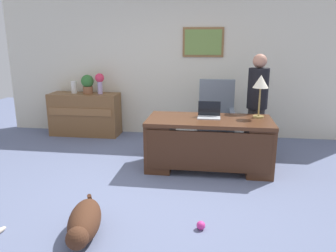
{
  "coord_description": "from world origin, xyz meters",
  "views": [
    {
      "loc": [
        0.66,
        -3.75,
        1.83
      ],
      "look_at": [
        0.08,
        0.3,
        0.75
      ],
      "focal_mm": 35.18,
      "sensor_mm": 36.0,
      "label": 1
    }
  ],
  "objects_px": {
    "laptop": "(209,114)",
    "potted_plant": "(87,83)",
    "credenza": "(85,114)",
    "desk_lamp": "(261,84)",
    "person_standing": "(257,105)",
    "dog_toy_ball": "(201,225)",
    "vase_with_flowers": "(100,81)",
    "desk": "(209,142)",
    "dog_lying": "(84,222)",
    "armchair": "(216,119)",
    "vase_empty": "(74,87)"
  },
  "relations": [
    {
      "from": "laptop",
      "to": "potted_plant",
      "type": "height_order",
      "value": "potted_plant"
    },
    {
      "from": "credenza",
      "to": "desk_lamp",
      "type": "height_order",
      "value": "desk_lamp"
    },
    {
      "from": "desk_lamp",
      "to": "laptop",
      "type": "bearing_deg",
      "value": -172.22
    },
    {
      "from": "person_standing",
      "to": "dog_toy_ball",
      "type": "xyz_separation_m",
      "value": [
        -0.76,
        -2.33,
        -0.79
      ]
    },
    {
      "from": "person_standing",
      "to": "laptop",
      "type": "height_order",
      "value": "person_standing"
    },
    {
      "from": "vase_with_flowers",
      "to": "person_standing",
      "type": "bearing_deg",
      "value": -14.79
    },
    {
      "from": "desk_lamp",
      "to": "potted_plant",
      "type": "distance_m",
      "value": 3.3
    },
    {
      "from": "vase_with_flowers",
      "to": "desk_lamp",
      "type": "bearing_deg",
      "value": -24.18
    },
    {
      "from": "desk",
      "to": "person_standing",
      "type": "relative_size",
      "value": 1.09
    },
    {
      "from": "desk",
      "to": "dog_lying",
      "type": "relative_size",
      "value": 2.04
    },
    {
      "from": "dog_toy_ball",
      "to": "desk_lamp",
      "type": "bearing_deg",
      "value": 68.31
    },
    {
      "from": "desk_lamp",
      "to": "vase_with_flowers",
      "type": "xyz_separation_m",
      "value": [
        -2.8,
        1.26,
        -0.15
      ]
    },
    {
      "from": "armchair",
      "to": "vase_with_flowers",
      "type": "relative_size",
      "value": 2.98
    },
    {
      "from": "desk",
      "to": "vase_empty",
      "type": "xyz_separation_m",
      "value": [
        -2.63,
        1.47,
        0.53
      ]
    },
    {
      "from": "laptop",
      "to": "vase_empty",
      "type": "bearing_deg",
      "value": 152.66
    },
    {
      "from": "dog_lying",
      "to": "vase_empty",
      "type": "distance_m",
      "value": 3.77
    },
    {
      "from": "armchair",
      "to": "vase_empty",
      "type": "relative_size",
      "value": 4.97
    },
    {
      "from": "credenza",
      "to": "armchair",
      "type": "height_order",
      "value": "armchair"
    },
    {
      "from": "credenza",
      "to": "potted_plant",
      "type": "distance_m",
      "value": 0.61
    },
    {
      "from": "credenza",
      "to": "dog_toy_ball",
      "type": "relative_size",
      "value": 15.22
    },
    {
      "from": "dog_lying",
      "to": "potted_plant",
      "type": "height_order",
      "value": "potted_plant"
    },
    {
      "from": "person_standing",
      "to": "vase_empty",
      "type": "distance_m",
      "value": 3.44
    },
    {
      "from": "laptop",
      "to": "dog_toy_ball",
      "type": "bearing_deg",
      "value": -90.74
    },
    {
      "from": "desk_lamp",
      "to": "potted_plant",
      "type": "xyz_separation_m",
      "value": [
        -3.04,
        1.26,
        -0.2
      ]
    },
    {
      "from": "person_standing",
      "to": "desk",
      "type": "bearing_deg",
      "value": -135.33
    },
    {
      "from": "dog_lying",
      "to": "vase_empty",
      "type": "bearing_deg",
      "value": 114.06
    },
    {
      "from": "armchair",
      "to": "dog_toy_ball",
      "type": "bearing_deg",
      "value": -92.84
    },
    {
      "from": "armchair",
      "to": "person_standing",
      "type": "relative_size",
      "value": 0.72
    },
    {
      "from": "dog_lying",
      "to": "desk_lamp",
      "type": "relative_size",
      "value": 1.42
    },
    {
      "from": "dog_lying",
      "to": "vase_with_flowers",
      "type": "height_order",
      "value": "vase_with_flowers"
    },
    {
      "from": "dog_lying",
      "to": "vase_with_flowers",
      "type": "distance_m",
      "value": 3.62
    },
    {
      "from": "dog_lying",
      "to": "desk_lamp",
      "type": "xyz_separation_m",
      "value": [
        1.82,
        2.11,
        1.06
      ]
    },
    {
      "from": "credenza",
      "to": "person_standing",
      "type": "height_order",
      "value": "person_standing"
    },
    {
      "from": "armchair",
      "to": "desk_lamp",
      "type": "bearing_deg",
      "value": -53.57
    },
    {
      "from": "desk_lamp",
      "to": "potted_plant",
      "type": "bearing_deg",
      "value": 157.57
    },
    {
      "from": "desk",
      "to": "dog_toy_ball",
      "type": "relative_size",
      "value": 20.04
    },
    {
      "from": "desk",
      "to": "laptop",
      "type": "distance_m",
      "value": 0.41
    },
    {
      "from": "laptop",
      "to": "dog_toy_ball",
      "type": "height_order",
      "value": "laptop"
    },
    {
      "from": "armchair",
      "to": "dog_toy_ball",
      "type": "distance_m",
      "value": 2.68
    },
    {
      "from": "desk",
      "to": "person_standing",
      "type": "distance_m",
      "value": 1.11
    },
    {
      "from": "desk",
      "to": "dog_lying",
      "type": "height_order",
      "value": "desk"
    },
    {
      "from": "dog_lying",
      "to": "desk_lamp",
      "type": "bearing_deg",
      "value": 49.23
    },
    {
      "from": "desk_lamp",
      "to": "vase_empty",
      "type": "distance_m",
      "value": 3.56
    },
    {
      "from": "person_standing",
      "to": "vase_with_flowers",
      "type": "xyz_separation_m",
      "value": [
        -2.83,
        0.75,
        0.24
      ]
    },
    {
      "from": "credenza",
      "to": "desk_lamp",
      "type": "xyz_separation_m",
      "value": [
        3.13,
        -1.26,
        0.81
      ]
    },
    {
      "from": "laptop",
      "to": "desk_lamp",
      "type": "height_order",
      "value": "desk_lamp"
    },
    {
      "from": "person_standing",
      "to": "vase_empty",
      "type": "height_order",
      "value": "person_standing"
    },
    {
      "from": "person_standing",
      "to": "laptop",
      "type": "distance_m",
      "value": 0.95
    },
    {
      "from": "laptop",
      "to": "dog_toy_ball",
      "type": "relative_size",
      "value": 3.65
    },
    {
      "from": "vase_with_flowers",
      "to": "dog_toy_ball",
      "type": "relative_size",
      "value": 4.45
    }
  ]
}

